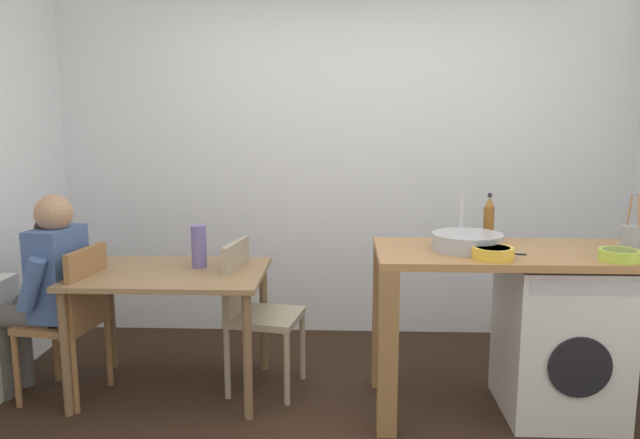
{
  "coord_description": "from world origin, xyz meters",
  "views": [
    {
      "loc": [
        -0.01,
        -2.78,
        1.62
      ],
      "look_at": [
        -0.14,
        0.45,
        1.08
      ],
      "focal_mm": 34.03,
      "sensor_mm": 36.0,
      "label": 1
    }
  ],
  "objects_px": {
    "bottle_tall_green": "(489,220)",
    "colander": "(619,254)",
    "mixing_bowl": "(493,252)",
    "utensil_crock": "(632,237)",
    "chair_person_seat": "(73,314)",
    "chair_opposite": "(254,307)",
    "washing_machine": "(559,338)",
    "seated_person": "(45,285)",
    "dining_table": "(171,287)",
    "vase": "(199,246)"
  },
  "relations": [
    {
      "from": "vase",
      "to": "washing_machine",
      "type": "bearing_deg",
      "value": -7.6
    },
    {
      "from": "chair_opposite",
      "to": "bottle_tall_green",
      "type": "distance_m",
      "value": 1.47
    },
    {
      "from": "dining_table",
      "to": "washing_machine",
      "type": "height_order",
      "value": "washing_machine"
    },
    {
      "from": "colander",
      "to": "vase",
      "type": "relative_size",
      "value": 0.78
    },
    {
      "from": "washing_machine",
      "to": "bottle_tall_green",
      "type": "distance_m",
      "value": 0.75
    },
    {
      "from": "bottle_tall_green",
      "to": "mixing_bowl",
      "type": "bearing_deg",
      "value": -99.99
    },
    {
      "from": "seated_person",
      "to": "vase",
      "type": "height_order",
      "value": "seated_person"
    },
    {
      "from": "washing_machine",
      "to": "utensil_crock",
      "type": "xyz_separation_m",
      "value": [
        0.37,
        0.05,
        0.56
      ]
    },
    {
      "from": "chair_person_seat",
      "to": "washing_machine",
      "type": "bearing_deg",
      "value": -82.83
    },
    {
      "from": "bottle_tall_green",
      "to": "colander",
      "type": "distance_m",
      "value": 0.72
    },
    {
      "from": "seated_person",
      "to": "utensil_crock",
      "type": "bearing_deg",
      "value": -82.12
    },
    {
      "from": "chair_opposite",
      "to": "vase",
      "type": "xyz_separation_m",
      "value": [
        -0.33,
        0.04,
        0.36
      ]
    },
    {
      "from": "chair_person_seat",
      "to": "utensil_crock",
      "type": "height_order",
      "value": "utensil_crock"
    },
    {
      "from": "chair_person_seat",
      "to": "bottle_tall_green",
      "type": "height_order",
      "value": "bottle_tall_green"
    },
    {
      "from": "utensil_crock",
      "to": "mixing_bowl",
      "type": "bearing_deg",
      "value": -162.69
    },
    {
      "from": "vase",
      "to": "mixing_bowl",
      "type": "bearing_deg",
      "value": -16.23
    },
    {
      "from": "chair_person_seat",
      "to": "washing_machine",
      "type": "height_order",
      "value": "chair_person_seat"
    },
    {
      "from": "washing_machine",
      "to": "colander",
      "type": "bearing_deg",
      "value": -49.26
    },
    {
      "from": "seated_person",
      "to": "bottle_tall_green",
      "type": "height_order",
      "value": "same"
    },
    {
      "from": "utensil_crock",
      "to": "dining_table",
      "type": "bearing_deg",
      "value": 177.29
    },
    {
      "from": "chair_person_seat",
      "to": "chair_opposite",
      "type": "height_order",
      "value": "same"
    },
    {
      "from": "mixing_bowl",
      "to": "chair_person_seat",
      "type": "bearing_deg",
      "value": 173.58
    },
    {
      "from": "seated_person",
      "to": "washing_machine",
      "type": "bearing_deg",
      "value": -83.23
    },
    {
      "from": "dining_table",
      "to": "bottle_tall_green",
      "type": "relative_size",
      "value": 3.94
    },
    {
      "from": "seated_person",
      "to": "vase",
      "type": "bearing_deg",
      "value": -69.18
    },
    {
      "from": "chair_person_seat",
      "to": "utensil_crock",
      "type": "bearing_deg",
      "value": -81.72
    },
    {
      "from": "mixing_bowl",
      "to": "colander",
      "type": "relative_size",
      "value": 1.06
    },
    {
      "from": "dining_table",
      "to": "chair_opposite",
      "type": "bearing_deg",
      "value": 7.57
    },
    {
      "from": "chair_opposite",
      "to": "colander",
      "type": "height_order",
      "value": "colander"
    },
    {
      "from": "chair_person_seat",
      "to": "bottle_tall_green",
      "type": "distance_m",
      "value": 2.46
    },
    {
      "from": "chair_opposite",
      "to": "chair_person_seat",
      "type": "bearing_deg",
      "value": -70.0
    },
    {
      "from": "mixing_bowl",
      "to": "utensil_crock",
      "type": "relative_size",
      "value": 0.71
    },
    {
      "from": "seated_person",
      "to": "colander",
      "type": "xyz_separation_m",
      "value": [
        3.1,
        -0.3,
        0.28
      ]
    },
    {
      "from": "dining_table",
      "to": "utensil_crock",
      "type": "xyz_separation_m",
      "value": [
        2.57,
        -0.12,
        0.35
      ]
    },
    {
      "from": "washing_machine",
      "to": "bottle_tall_green",
      "type": "bearing_deg",
      "value": 145.89
    },
    {
      "from": "mixing_bowl",
      "to": "colander",
      "type": "height_order",
      "value": "mixing_bowl"
    },
    {
      "from": "seated_person",
      "to": "vase",
      "type": "xyz_separation_m",
      "value": [
        0.86,
        0.19,
        0.2
      ]
    },
    {
      "from": "chair_person_seat",
      "to": "utensil_crock",
      "type": "relative_size",
      "value": 3.0
    },
    {
      "from": "bottle_tall_green",
      "to": "mixing_bowl",
      "type": "relative_size",
      "value": 1.32
    },
    {
      "from": "washing_machine",
      "to": "mixing_bowl",
      "type": "height_order",
      "value": "mixing_bowl"
    },
    {
      "from": "washing_machine",
      "to": "colander",
      "type": "relative_size",
      "value": 4.3
    },
    {
      "from": "vase",
      "to": "seated_person",
      "type": "bearing_deg",
      "value": -167.66
    },
    {
      "from": "dining_table",
      "to": "chair_person_seat",
      "type": "height_order",
      "value": "chair_person_seat"
    },
    {
      "from": "chair_person_seat",
      "to": "bottle_tall_green",
      "type": "relative_size",
      "value": 3.23
    },
    {
      "from": "chair_person_seat",
      "to": "vase",
      "type": "xyz_separation_m",
      "value": [
        0.7,
        0.21,
        0.36
      ]
    },
    {
      "from": "washing_machine",
      "to": "dining_table",
      "type": "bearing_deg",
      "value": 175.49
    },
    {
      "from": "dining_table",
      "to": "chair_opposite",
      "type": "relative_size",
      "value": 1.22
    },
    {
      "from": "chair_person_seat",
      "to": "colander",
      "type": "height_order",
      "value": "colander"
    },
    {
      "from": "washing_machine",
      "to": "mixing_bowl",
      "type": "bearing_deg",
      "value": -155.54
    },
    {
      "from": "dining_table",
      "to": "colander",
      "type": "bearing_deg",
      "value": -9.3
    }
  ]
}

